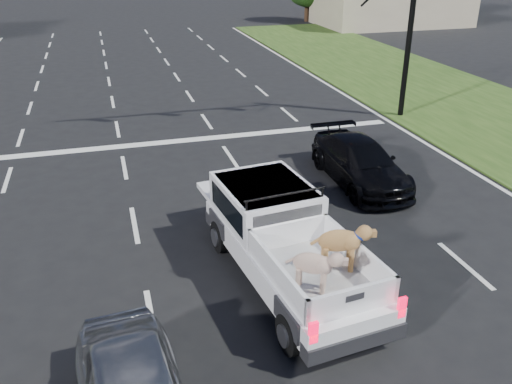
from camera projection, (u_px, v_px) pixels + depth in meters
ground at (239, 305)px, 10.87m from camera, size 160.00×160.00×0.00m
road_markings at (186, 178)px, 16.57m from camera, size 17.75×60.00×0.01m
building_right at (392, 2)px, 45.20m from camera, size 12.00×7.00×3.60m
pickup_truck at (285, 240)px, 11.35m from camera, size 2.52×5.56×2.01m
black_coupe at (360, 162)px, 16.08m from camera, size 1.79×4.40×1.28m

